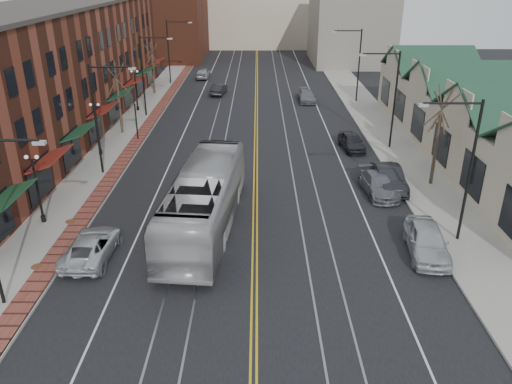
{
  "coord_description": "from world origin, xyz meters",
  "views": [
    {
      "loc": [
        0.15,
        -18.76,
        14.15
      ],
      "look_at": [
        0.05,
        8.29,
        2.0
      ],
      "focal_mm": 35.0,
      "sensor_mm": 36.0,
      "label": 1
    }
  ],
  "objects_px": {
    "parked_suv": "(91,246)",
    "parked_car_a": "(427,241)",
    "parked_car_b": "(389,178)",
    "parked_car_c": "(378,185)",
    "transit_bus": "(205,200)",
    "parked_car_d": "(352,141)"
  },
  "relations": [
    {
      "from": "transit_bus",
      "to": "parked_suv",
      "type": "height_order",
      "value": "transit_bus"
    },
    {
      "from": "parked_car_a",
      "to": "parked_car_b",
      "type": "height_order",
      "value": "parked_car_a"
    },
    {
      "from": "parked_suv",
      "to": "parked_car_b",
      "type": "height_order",
      "value": "parked_car_b"
    },
    {
      "from": "parked_car_c",
      "to": "parked_car_d",
      "type": "bearing_deg",
      "value": 86.39
    },
    {
      "from": "parked_suv",
      "to": "parked_car_b",
      "type": "xyz_separation_m",
      "value": [
        17.98,
        9.21,
        0.11
      ]
    },
    {
      "from": "parked_car_d",
      "to": "parked_car_b",
      "type": "bearing_deg",
      "value": -88.53
    },
    {
      "from": "parked_car_b",
      "to": "parked_car_a",
      "type": "bearing_deg",
      "value": -91.34
    },
    {
      "from": "transit_bus",
      "to": "parked_suv",
      "type": "distance_m",
      "value": 6.75
    },
    {
      "from": "parked_car_b",
      "to": "parked_car_d",
      "type": "height_order",
      "value": "parked_car_b"
    },
    {
      "from": "parked_suv",
      "to": "parked_car_b",
      "type": "relative_size",
      "value": 1.02
    },
    {
      "from": "parked_car_b",
      "to": "parked_car_d",
      "type": "xyz_separation_m",
      "value": [
        -1.13,
        8.36,
        -0.1
      ]
    },
    {
      "from": "transit_bus",
      "to": "parked_car_c",
      "type": "height_order",
      "value": "transit_bus"
    },
    {
      "from": "transit_bus",
      "to": "parked_suv",
      "type": "xyz_separation_m",
      "value": [
        -5.75,
        -3.34,
        -1.16
      ]
    },
    {
      "from": "parked_suv",
      "to": "parked_car_d",
      "type": "relative_size",
      "value": 1.2
    },
    {
      "from": "parked_car_b",
      "to": "parked_car_c",
      "type": "relative_size",
      "value": 1.02
    },
    {
      "from": "transit_bus",
      "to": "parked_suv",
      "type": "relative_size",
      "value": 2.69
    },
    {
      "from": "parked_car_b",
      "to": "parked_car_c",
      "type": "distance_m",
      "value": 1.26
    },
    {
      "from": "transit_bus",
      "to": "parked_car_c",
      "type": "distance_m",
      "value": 12.43
    },
    {
      "from": "parked_suv",
      "to": "parked_car_a",
      "type": "height_order",
      "value": "parked_car_a"
    },
    {
      "from": "parked_car_a",
      "to": "parked_car_c",
      "type": "xyz_separation_m",
      "value": [
        -0.84,
        7.92,
        -0.14
      ]
    },
    {
      "from": "parked_car_a",
      "to": "transit_bus",
      "type": "bearing_deg",
      "value": 172.67
    },
    {
      "from": "parked_car_b",
      "to": "parked_car_c",
      "type": "bearing_deg",
      "value": -136.61
    }
  ]
}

